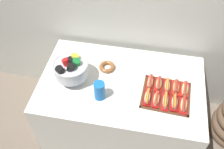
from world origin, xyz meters
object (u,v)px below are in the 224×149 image
at_px(serving_tray, 166,95).
at_px(hot_dog_8, 176,87).
at_px(buffet_table, 121,106).
at_px(hot_dog_6, 159,84).
at_px(punch_bowl, 71,69).
at_px(hot_dog_3, 175,103).
at_px(hot_dog_1, 156,99).
at_px(hot_dog_7, 167,86).
at_px(hot_dog_5, 150,82).
at_px(hot_dog_2, 165,101).
at_px(donut, 107,67).
at_px(hot_dog_4, 184,105).
at_px(cup_stack, 99,91).
at_px(hot_dog_0, 147,97).
at_px(hot_dog_9, 185,89).

bearing_deg(serving_tray, hot_dog_8, 44.50).
relative_size(buffet_table, serving_tray, 3.46).
relative_size(hot_dog_6, punch_bowl, 0.51).
xyz_separation_m(hot_dog_3, punch_bowl, (-0.90, 0.11, 0.11)).
xyz_separation_m(serving_tray, hot_dog_6, (-0.07, 0.09, 0.03)).
height_order(serving_tray, hot_dog_1, hot_dog_1).
bearing_deg(hot_dog_7, hot_dog_5, 176.77).
xyz_separation_m(hot_dog_3, hot_dog_6, (-0.14, 0.17, 0.00)).
bearing_deg(hot_dog_1, hot_dog_7, 62.33).
bearing_deg(hot_dog_2, donut, 151.37).
bearing_deg(hot_dog_7, punch_bowl, -176.09).
distance_m(buffet_table, hot_dog_1, 0.54).
height_order(hot_dog_6, hot_dog_8, hot_dog_8).
distance_m(buffet_table, hot_dog_3, 0.64).
distance_m(buffet_table, hot_dog_6, 0.52).
relative_size(serving_tray, hot_dog_4, 2.41).
distance_m(hot_dog_2, hot_dog_3, 0.08).
relative_size(buffet_table, hot_dog_7, 9.29).
xyz_separation_m(serving_tray, cup_stack, (-0.55, -0.12, 0.08)).
relative_size(hot_dog_3, hot_dog_5, 0.89).
relative_size(hot_dog_6, cup_stack, 0.89).
bearing_deg(hot_dog_7, hot_dog_4, -50.96).
bearing_deg(hot_dog_4, hot_dog_1, 176.77).
bearing_deg(hot_dog_2, hot_dog_7, 86.77).
bearing_deg(cup_stack, buffet_table, 50.04).
relative_size(hot_dog_7, punch_bowl, 0.52).
bearing_deg(hot_dog_5, cup_stack, -152.95).
xyz_separation_m(hot_dog_5, punch_bowl, (-0.69, -0.07, 0.11)).
height_order(hot_dog_2, donut, hot_dog_2).
xyz_separation_m(hot_dog_8, punch_bowl, (-0.91, -0.05, 0.11)).
distance_m(hot_dog_0, hot_dog_3, 0.23).
bearing_deg(punch_bowl, serving_tray, -1.72).
distance_m(serving_tray, hot_dog_1, 0.12).
bearing_deg(hot_dog_5, hot_dog_9, -3.23).
relative_size(hot_dog_7, hot_dog_9, 0.89).
bearing_deg(hot_dog_8, hot_dog_5, 176.77).
bearing_deg(punch_bowl, cup_stack, -26.95).
height_order(serving_tray, hot_dog_8, hot_dog_8).
xyz_separation_m(hot_dog_7, punch_bowl, (-0.84, -0.06, 0.12)).
height_order(hot_dog_1, hot_dog_9, hot_dog_1).
height_order(hot_dog_9, cup_stack, cup_stack).
height_order(buffet_table, donut, donut).
distance_m(hot_dog_0, hot_dog_7, 0.22).
bearing_deg(hot_dog_0, cup_stack, -173.76).
xyz_separation_m(hot_dog_8, cup_stack, (-0.63, -0.20, 0.05)).
height_order(hot_dog_4, hot_dog_5, hot_dog_5).
bearing_deg(hot_dog_4, punch_bowl, 173.25).
bearing_deg(cup_stack, hot_dog_5, 27.05).
relative_size(buffet_table, hot_dog_4, 8.37).
bearing_deg(hot_dog_3, hot_dog_5, 140.52).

